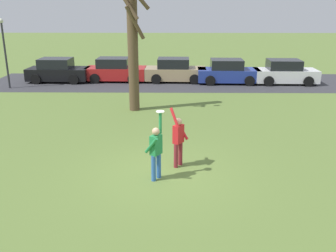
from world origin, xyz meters
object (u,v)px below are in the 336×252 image
at_px(parked_car_blue, 228,72).
at_px(lamppost_by_lot, 4,47).
at_px(bare_tree_tall, 133,45).
at_px(parked_car_tan, 175,71).
at_px(parked_car_black, 58,71).
at_px(parked_car_red, 115,71).
at_px(parked_car_white, 285,73).
at_px(person_catcher, 156,149).
at_px(frisbee_disc, 160,112).
at_px(person_defender, 178,138).

bearing_deg(parked_car_blue, lamppost_by_lot, -171.42).
bearing_deg(bare_tree_tall, lamppost_by_lot, 149.11).
bearing_deg(parked_car_blue, parked_car_tan, 173.49).
bearing_deg(lamppost_by_lot, parked_car_tan, 12.19).
distance_m(parked_car_black, parked_car_red, 3.88).
relative_size(parked_car_blue, parked_car_white, 1.00).
height_order(person_catcher, parked_car_blue, person_catcher).
xyz_separation_m(parked_car_red, lamppost_by_lot, (-6.39, -2.38, 1.86)).
bearing_deg(person_catcher, parked_car_blue, 18.62).
relative_size(person_catcher, parked_car_tan, 0.50).
relative_size(person_catcher, parked_car_red, 0.50).
relative_size(parked_car_red, bare_tree_tall, 0.65).
bearing_deg(parked_car_white, frisbee_disc, -117.32).
height_order(person_defender, parked_car_white, person_defender).
xyz_separation_m(parked_car_black, parked_car_red, (3.87, 0.26, 0.00)).
bearing_deg(person_catcher, lamppost_by_lot, 72.12).
relative_size(parked_car_tan, parked_car_white, 1.00).
distance_m(parked_car_blue, lamppost_by_lot, 14.29).
bearing_deg(person_defender, frisbee_disc, 0.00).
bearing_deg(bare_tree_tall, parked_car_tan, 74.26).
height_order(frisbee_disc, parked_car_tan, frisbee_disc).
distance_m(person_catcher, parked_car_black, 16.67).
xyz_separation_m(frisbee_disc, parked_car_white, (7.84, 14.33, -1.37)).
height_order(parked_car_black, bare_tree_tall, bare_tree_tall).
bearing_deg(parked_car_blue, person_catcher, -104.63).
bearing_deg(parked_car_red, parked_car_black, -174.74).
xyz_separation_m(parked_car_red, bare_tree_tall, (2.05, -7.43, 2.49)).
height_order(parked_car_red, parked_car_blue, same).
xyz_separation_m(parked_car_black, parked_car_blue, (11.54, -0.34, 0.00)).
xyz_separation_m(frisbee_disc, parked_car_blue, (4.07, 14.44, -1.37)).
height_order(parked_car_black, parked_car_red, same).
height_order(bare_tree_tall, lamppost_by_lot, bare_tree_tall).
height_order(parked_car_blue, lamppost_by_lot, lamppost_by_lot).
xyz_separation_m(person_catcher, lamppost_by_lot, (-9.86, 12.85, 1.60)).
height_order(frisbee_disc, parked_car_black, frisbee_disc).
height_order(person_defender, parked_car_black, person_defender).
bearing_deg(parked_car_tan, bare_tree_tall, -104.37).
bearing_deg(parked_car_black, parked_car_blue, -0.30).
xyz_separation_m(frisbee_disc, bare_tree_tall, (-1.55, 7.61, 1.12)).
height_order(person_defender, parked_car_tan, person_defender).
bearing_deg(parked_car_tan, parked_car_white, -3.35).
height_order(parked_car_tan, lamppost_by_lot, lamppost_by_lot).
height_order(parked_car_white, bare_tree_tall, bare_tree_tall).
bearing_deg(person_catcher, parked_car_red, 47.46).
bearing_deg(parked_car_black, parked_car_white, -0.32).
bearing_deg(parked_car_black, parked_car_tan, 2.47).
xyz_separation_m(parked_car_black, parked_car_white, (15.31, -0.45, 0.00)).
relative_size(parked_car_black, parked_car_red, 1.00).
relative_size(parked_car_white, bare_tree_tall, 0.65).
bearing_deg(person_catcher, bare_tree_tall, 44.92).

